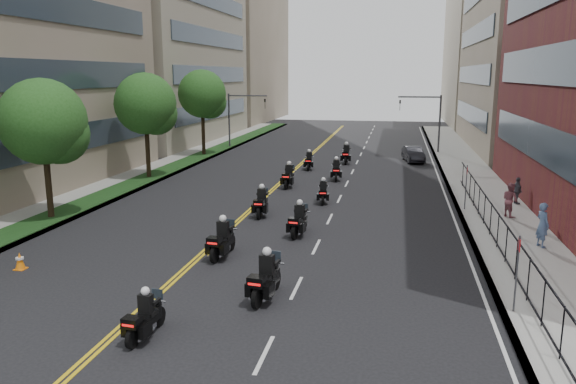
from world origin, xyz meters
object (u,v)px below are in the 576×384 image
(motorcycle_9, at_px, (346,155))
(pedestrian_a, at_px, (543,225))
(motorcycle_5, at_px, (323,193))
(motorcycle_6, at_px, (289,177))
(motorcycle_2, at_px, (222,241))
(traffic_cone, at_px, (20,261))
(motorcycle_8, at_px, (309,162))
(motorcycle_1, at_px, (266,279))
(pedestrian_b, at_px, (510,200))
(motorcycle_4, at_px, (261,203))
(motorcycle_7, at_px, (336,171))
(parked_sedan, at_px, (413,154))
(motorcycle_3, at_px, (299,221))
(motorcycle_0, at_px, (144,318))
(pedestrian_c, at_px, (517,191))

(motorcycle_9, xyz_separation_m, pedestrian_a, (10.58, -22.62, 0.40))
(motorcycle_5, distance_m, motorcycle_6, 5.16)
(motorcycle_2, relative_size, traffic_cone, 3.49)
(motorcycle_8, bearing_deg, motorcycle_5, -81.71)
(motorcycle_1, distance_m, pedestrian_b, 16.49)
(motorcycle_4, distance_m, motorcycle_7, 11.61)
(motorcycle_8, height_order, parked_sedan, motorcycle_8)
(motorcycle_3, xyz_separation_m, motorcycle_8, (-2.46, 18.76, -0.04))
(motorcycle_0, xyz_separation_m, pedestrian_a, (13.34, 11.14, 0.53))
(motorcycle_4, bearing_deg, motorcycle_2, -92.99)
(motorcycle_1, distance_m, motorcycle_4, 11.55)
(motorcycle_3, bearing_deg, motorcycle_5, 93.99)
(motorcycle_1, xyz_separation_m, motorcycle_3, (-0.24, 7.89, -0.04))
(motorcycle_6, distance_m, pedestrian_c, 14.39)
(motorcycle_1, height_order, motorcycle_6, motorcycle_1)
(motorcycle_4, xyz_separation_m, pedestrian_a, (13.42, -3.50, 0.44))
(motorcycle_2, bearing_deg, motorcycle_5, 80.86)
(motorcycle_9, height_order, pedestrian_c, motorcycle_9)
(motorcycle_0, bearing_deg, traffic_cone, 154.14)
(motorcycle_4, xyz_separation_m, motorcycle_9, (2.83, 19.12, 0.05))
(motorcycle_6, bearing_deg, motorcycle_3, -75.97)
(motorcycle_7, relative_size, pedestrian_b, 1.28)
(motorcycle_0, distance_m, traffic_cone, 8.69)
(motorcycle_4, relative_size, motorcycle_7, 1.02)
(parked_sedan, relative_size, pedestrian_c, 2.57)
(motorcycle_0, distance_m, motorcycle_2, 7.50)
(motorcycle_2, xyz_separation_m, motorcycle_8, (0.13, 22.60, -0.06))
(pedestrian_a, bearing_deg, parked_sedan, -11.89)
(motorcycle_1, distance_m, motorcycle_9, 30.31)
(motorcycle_6, bearing_deg, motorcycle_2, -88.97)
(motorcycle_7, xyz_separation_m, traffic_cone, (-10.15, -21.35, -0.34))
(motorcycle_4, xyz_separation_m, motorcycle_5, (2.87, 3.76, -0.09))
(pedestrian_a, bearing_deg, motorcycle_1, 102.98)
(motorcycle_6, distance_m, motorcycle_9, 11.48)
(motorcycle_2, bearing_deg, pedestrian_b, 39.89)
(pedestrian_c, bearing_deg, motorcycle_8, 36.13)
(motorcycle_7, xyz_separation_m, pedestrian_b, (10.21, -9.47, 0.38))
(motorcycle_5, bearing_deg, motorcycle_0, -104.46)
(motorcycle_3, relative_size, pedestrian_c, 1.49)
(motorcycle_1, height_order, motorcycle_4, motorcycle_1)
(motorcycle_6, height_order, parked_sedan, motorcycle_6)
(pedestrian_a, bearing_deg, motorcycle_2, 82.11)
(parked_sedan, bearing_deg, motorcycle_0, -112.92)
(motorcycle_3, relative_size, parked_sedan, 0.58)
(motorcycle_4, height_order, traffic_cone, motorcycle_4)
(motorcycle_4, relative_size, pedestrian_a, 1.21)
(motorcycle_8, bearing_deg, pedestrian_a, -59.75)
(motorcycle_4, bearing_deg, motorcycle_7, 72.61)
(motorcycle_1, relative_size, motorcycle_7, 1.06)
(motorcycle_1, xyz_separation_m, pedestrian_c, (11.15, 16.17, 0.21))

